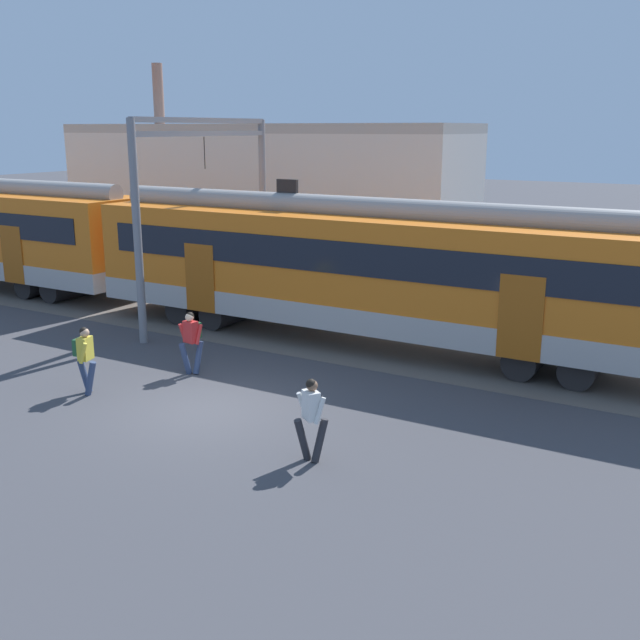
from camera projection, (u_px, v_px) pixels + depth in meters
name	position (u px, v px, depth m)	size (l,w,h in m)	color
ground_plane	(208.00, 409.00, 17.06)	(160.00, 160.00, 0.00)	#424247
track_bed	(99.00, 302.00, 27.60)	(80.00, 4.40, 0.01)	#605951
pedestrian_yellow	(85.00, 354.00, 17.80)	(0.70, 0.53, 1.67)	navy
pedestrian_red	(192.00, 337.00, 19.26)	(0.59, 0.62, 1.67)	navy
pedestrian_white	(311.00, 414.00, 14.17)	(0.67, 0.51, 1.67)	#28282D
catenary_gantry	(206.00, 189.00, 24.00)	(0.24, 6.64, 6.53)	gray
background_building	(260.00, 196.00, 34.05)	(19.35, 5.00, 9.20)	beige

